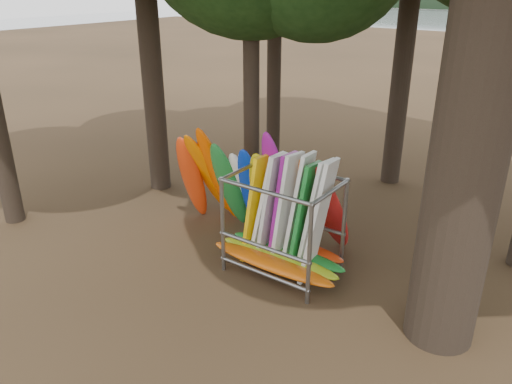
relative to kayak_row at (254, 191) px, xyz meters
The scene contains 3 objects.
ground 2.27m from the kayak_row, 65.25° to the right, with size 120.00×120.00×0.00m, color #47331E.
kayak_row is the anchor object (origin of this frame).
storage_rack 1.67m from the kayak_row, 31.22° to the right, with size 3.12×1.53×2.85m.
Camera 1 is at (5.85, -7.49, 6.14)m, focal length 35.00 mm.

